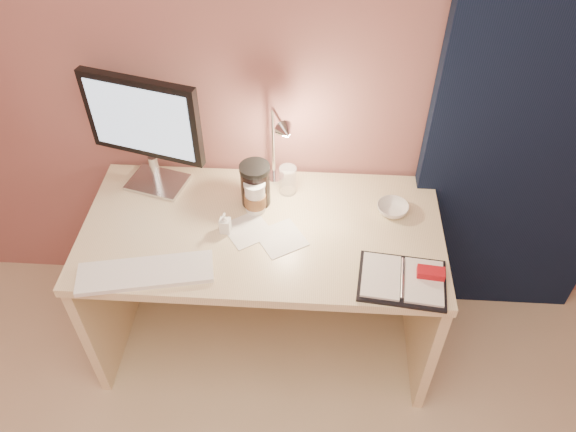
# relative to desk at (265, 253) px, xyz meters

# --- Properties ---
(room) EXTENTS (3.50, 3.50, 3.50)m
(room) POSITION_rel_desk_xyz_m (0.95, 0.24, 0.63)
(room) COLOR #C6B28E
(room) RESTS_ON ground
(desk) EXTENTS (1.40, 0.70, 0.73)m
(desk) POSITION_rel_desk_xyz_m (0.00, 0.00, 0.00)
(desk) COLOR beige
(desk) RESTS_ON ground
(monitor) EXTENTS (0.47, 0.22, 0.51)m
(monitor) POSITION_rel_desk_xyz_m (-0.46, 0.16, 0.53)
(monitor) COLOR silver
(monitor) RESTS_ON desk
(keyboard) EXTENTS (0.50, 0.23, 0.02)m
(keyboard) POSITION_rel_desk_xyz_m (-0.39, -0.33, 0.24)
(keyboard) COLOR white
(keyboard) RESTS_ON desk
(planner) EXTENTS (0.33, 0.26, 0.05)m
(planner) POSITION_rel_desk_xyz_m (0.53, -0.31, 0.24)
(planner) COLOR black
(planner) RESTS_ON desk
(paper_a) EXTENTS (0.22, 0.22, 0.00)m
(paper_a) POSITION_rel_desk_xyz_m (-0.05, -0.09, 0.23)
(paper_a) COLOR silver
(paper_a) RESTS_ON desk
(paper_c) EXTENTS (0.22, 0.22, 0.00)m
(paper_c) POSITION_rel_desk_xyz_m (0.08, -0.13, 0.23)
(paper_c) COLOR silver
(paper_c) RESTS_ON desk
(coffee_cup) EXTENTS (0.09, 0.09, 0.14)m
(coffee_cup) POSITION_rel_desk_xyz_m (-0.03, 0.03, 0.29)
(coffee_cup) COLOR silver
(coffee_cup) RESTS_ON desk
(clear_cup) EXTENTS (0.07, 0.07, 0.12)m
(clear_cup) POSITION_rel_desk_xyz_m (0.09, 0.15, 0.29)
(clear_cup) COLOR white
(clear_cup) RESTS_ON desk
(bowl) EXTENTS (0.14, 0.14, 0.04)m
(bowl) POSITION_rel_desk_xyz_m (0.51, 0.05, 0.25)
(bowl) COLOR silver
(bowl) RESTS_ON desk
(lotion_bottle) EXTENTS (0.04, 0.04, 0.09)m
(lotion_bottle) POSITION_rel_desk_xyz_m (-0.14, -0.10, 0.27)
(lotion_bottle) COLOR silver
(lotion_bottle) RESTS_ON desk
(dark_jar) EXTENTS (0.12, 0.12, 0.17)m
(dark_jar) POSITION_rel_desk_xyz_m (-0.04, 0.08, 0.31)
(dark_jar) COLOR black
(dark_jar) RESTS_ON desk
(desk_lamp) EXTENTS (0.15, 0.23, 0.38)m
(desk_lamp) POSITION_rel_desk_xyz_m (-0.01, 0.14, 0.46)
(desk_lamp) COLOR silver
(desk_lamp) RESTS_ON desk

